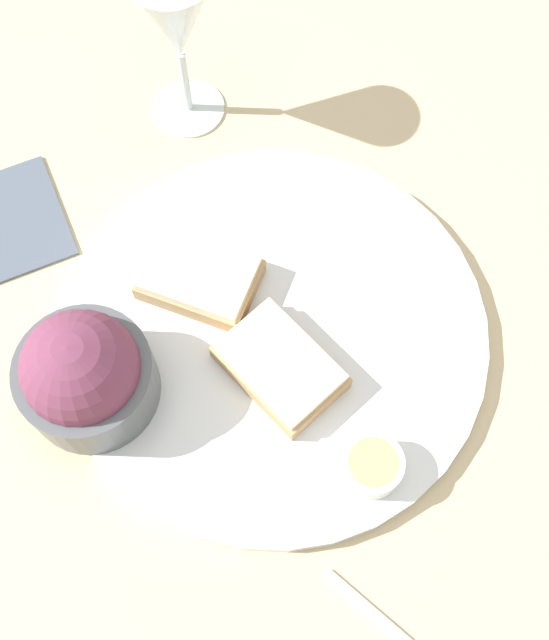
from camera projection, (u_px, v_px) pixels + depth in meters
ground_plane at (274, 335)px, 0.68m from camera, size 4.00×4.00×0.00m
dinner_plate at (274, 332)px, 0.67m from camera, size 0.36×0.36×0.01m
salad_bowl at (84, 374)px, 0.61m from camera, size 0.11×0.11×0.10m
sauce_ramekin at (372, 466)px, 0.60m from camera, size 0.05×0.05×0.03m
cheese_toast_near at (280, 366)px, 0.64m from camera, size 0.12×0.11×0.03m
cheese_toast_far at (200, 278)px, 0.67m from camera, size 0.11×0.08×0.03m
wine_glass at (176, 23)px, 0.66m from camera, size 0.07×0.07×0.16m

